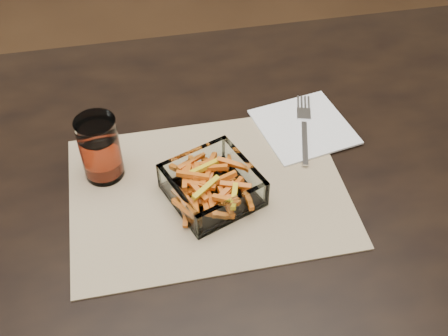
{
  "coord_description": "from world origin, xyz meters",
  "views": [
    {
      "loc": [
        -0.2,
        -0.63,
        1.45
      ],
      "look_at": [
        -0.08,
        -0.0,
        0.78
      ],
      "focal_mm": 45.0,
      "sensor_mm": 36.0,
      "label": 1
    }
  ],
  "objects_px": {
    "glass_bowl": "(212,187)",
    "tumbler": "(100,150)",
    "dining_table": "(264,206)",
    "fork": "(304,126)"
  },
  "relations": [
    {
      "from": "glass_bowl",
      "to": "tumbler",
      "type": "distance_m",
      "value": 0.19
    },
    {
      "from": "fork",
      "to": "tumbler",
      "type": "bearing_deg",
      "value": -157.76
    },
    {
      "from": "glass_bowl",
      "to": "tumbler",
      "type": "height_order",
      "value": "tumbler"
    },
    {
      "from": "dining_table",
      "to": "tumbler",
      "type": "xyz_separation_m",
      "value": [
        -0.27,
        0.05,
        0.14
      ]
    },
    {
      "from": "tumbler",
      "to": "fork",
      "type": "xyz_separation_m",
      "value": [
        0.36,
        0.04,
        -0.05
      ]
    },
    {
      "from": "glass_bowl",
      "to": "fork",
      "type": "bearing_deg",
      "value": 33.4
    },
    {
      "from": "tumbler",
      "to": "dining_table",
      "type": "bearing_deg",
      "value": -10.78
    },
    {
      "from": "dining_table",
      "to": "glass_bowl",
      "type": "relative_size",
      "value": 9.45
    },
    {
      "from": "tumbler",
      "to": "fork",
      "type": "distance_m",
      "value": 0.37
    },
    {
      "from": "dining_table",
      "to": "tumbler",
      "type": "height_order",
      "value": "tumbler"
    }
  ]
}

